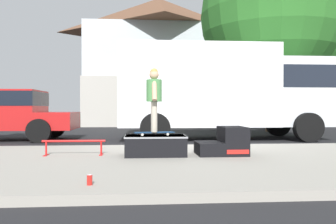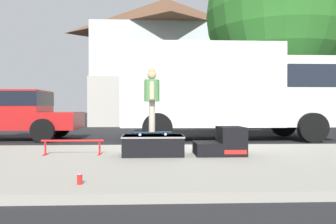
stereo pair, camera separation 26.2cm
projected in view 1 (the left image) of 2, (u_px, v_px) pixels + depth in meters
ground_plane at (181, 147)px, 9.32m from camera, size 140.00×140.00×0.00m
sidewalk_slab at (200, 162)px, 6.33m from camera, size 50.00×5.00×0.12m
skate_box at (155, 145)px, 6.81m from camera, size 1.18×0.79×0.39m
kicker_ramp at (225, 143)px, 6.92m from camera, size 0.96×0.78×0.55m
grind_rail at (74, 144)px, 6.83m from camera, size 1.22×0.28×0.30m
skateboard at (154, 133)px, 6.81m from camera, size 0.80×0.33×0.07m
skater_kid at (154, 94)px, 6.80m from camera, size 0.30×0.64×1.25m
soda_can at (90, 180)px, 4.18m from camera, size 0.07×0.07×0.13m
box_truck at (225, 88)px, 11.63m from camera, size 6.91×2.63×3.05m
street_tree_main at (281, 20)px, 15.44m from camera, size 6.97×6.33×8.31m
house_behind at (159, 60)px, 23.32m from camera, size 9.54×8.23×8.40m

